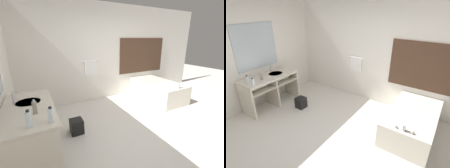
{
  "view_description": "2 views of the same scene",
  "coord_description": "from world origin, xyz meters",
  "views": [
    {
      "loc": [
        -1.7,
        -1.78,
        1.76
      ],
      "look_at": [
        -0.14,
        1.19,
        0.74
      ],
      "focal_mm": 24.0,
      "sensor_mm": 36.0,
      "label": 1
    },
    {
      "loc": [
        1.93,
        -1.94,
        2.51
      ],
      "look_at": [
        -0.08,
        0.96,
        0.88
      ],
      "focal_mm": 28.0,
      "sensor_mm": 36.0,
      "label": 2
    }
  ],
  "objects": [
    {
      "name": "wall_back_with_blinds",
      "position": [
        0.05,
        2.23,
        1.34
      ],
      "size": [
        7.4,
        0.13,
        2.7
      ],
      "color": "white",
      "rests_on": "ground_plane"
    },
    {
      "name": "water_bottle_1",
      "position": [
        -1.83,
        -0.12,
        0.94
      ],
      "size": [
        0.06,
        0.06,
        0.2
      ],
      "color": "white",
      "rests_on": "vanity_counter"
    },
    {
      "name": "vanity_counter",
      "position": [
        -1.85,
        0.46,
        0.62
      ],
      "size": [
        0.67,
        1.39,
        0.85
      ],
      "color": "beige",
      "rests_on": "ground_plane"
    },
    {
      "name": "soap_dispenser",
      "position": [
        -1.77,
        0.19,
        0.93
      ],
      "size": [
        0.06,
        0.06,
        0.19
      ],
      "color": "gray",
      "rests_on": "vanity_counter"
    },
    {
      "name": "ground_plane",
      "position": [
        0.0,
        0.0,
        0.0
      ],
      "size": [
        16.0,
        16.0,
        0.0
      ],
      "primitive_type": "plane",
      "color": "silver",
      "rests_on": "ground"
    },
    {
      "name": "bathtub",
      "position": [
        1.5,
        1.38,
        0.29
      ],
      "size": [
        0.9,
        1.62,
        0.65
      ],
      "color": "silver",
      "rests_on": "ground_plane"
    },
    {
      "name": "sink_faucet",
      "position": [
        -2.04,
        0.64,
        0.93
      ],
      "size": [
        0.09,
        0.04,
        0.18
      ],
      "color": "silver",
      "rests_on": "vanity_counter"
    },
    {
      "name": "waste_bin",
      "position": [
        -1.14,
        0.77,
        0.14
      ],
      "size": [
        0.23,
        0.23,
        0.28
      ],
      "color": "black",
      "rests_on": "ground_plane"
    },
    {
      "name": "wall_left_with_mirror",
      "position": [
        -2.23,
        0.01,
        1.35
      ],
      "size": [
        0.08,
        7.4,
        2.7
      ],
      "color": "white",
      "rests_on": "ground_plane"
    },
    {
      "name": "water_bottle_2",
      "position": [
        -1.61,
        -0.12,
        0.93
      ],
      "size": [
        0.06,
        0.06,
        0.19
      ],
      "color": "white",
      "rests_on": "vanity_counter"
    }
  ]
}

